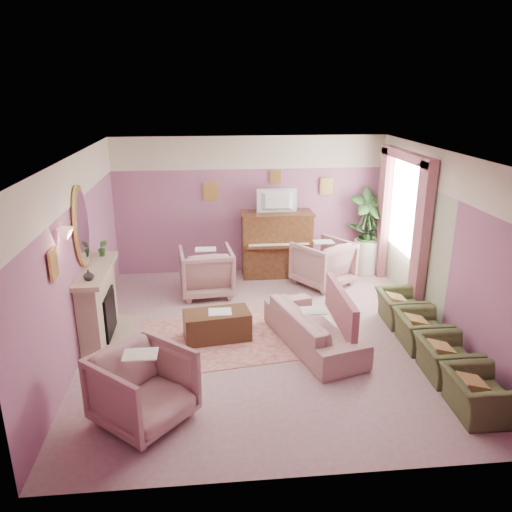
{
  "coord_description": "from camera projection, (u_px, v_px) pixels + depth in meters",
  "views": [
    {
      "loc": [
        -0.87,
        -6.95,
        3.7
      ],
      "look_at": [
        -0.15,
        0.4,
        1.19
      ],
      "focal_mm": 35.0,
      "sensor_mm": 36.0,
      "label": 1
    }
  ],
  "objects": [
    {
      "name": "floor",
      "position": [
        268.0,
        336.0,
        7.82
      ],
      "size": [
        5.5,
        6.0,
        0.01
      ],
      "primitive_type": "cube",
      "color": "#A48083",
      "rests_on": "ground"
    },
    {
      "name": "ceiling",
      "position": [
        269.0,
        156.0,
        6.92
      ],
      "size": [
        5.5,
        6.0,
        0.01
      ],
      "primitive_type": "cube",
      "color": "white",
      "rests_on": "wall_back"
    },
    {
      "name": "wall_back",
      "position": [
        251.0,
        206.0,
        10.2
      ],
      "size": [
        5.5,
        0.02,
        2.8
      ],
      "primitive_type": "cube",
      "color": "#7B5073",
      "rests_on": "floor"
    },
    {
      "name": "wall_front",
      "position": [
        308.0,
        353.0,
        4.54
      ],
      "size": [
        5.5,
        0.02,
        2.8
      ],
      "primitive_type": "cube",
      "color": "#7B5073",
      "rests_on": "floor"
    },
    {
      "name": "wall_left",
      "position": [
        77.0,
        257.0,
        7.12
      ],
      "size": [
        0.02,
        6.0,
        2.8
      ],
      "primitive_type": "cube",
      "color": "#7B5073",
      "rests_on": "floor"
    },
    {
      "name": "wall_right",
      "position": [
        447.0,
        246.0,
        7.62
      ],
      "size": [
        0.02,
        6.0,
        2.8
      ],
      "primitive_type": "cube",
      "color": "#7B5073",
      "rests_on": "floor"
    },
    {
      "name": "picture_rail_band",
      "position": [
        251.0,
        153.0,
        9.84
      ],
      "size": [
        5.5,
        0.01,
        0.65
      ],
      "primitive_type": "cube",
      "color": "beige",
      "rests_on": "wall_back"
    },
    {
      "name": "stripe_panel",
      "position": [
        410.0,
        241.0,
        8.95
      ],
      "size": [
        0.01,
        3.0,
        2.15
      ],
      "primitive_type": "cube",
      "color": "#ADBC93",
      "rests_on": "wall_right"
    },
    {
      "name": "fireplace_surround",
      "position": [
        98.0,
        305.0,
        7.59
      ],
      "size": [
        0.3,
        1.4,
        1.1
      ],
      "primitive_type": "cube",
      "color": "tan",
      "rests_on": "floor"
    },
    {
      "name": "fireplace_inset",
      "position": [
        105.0,
        314.0,
        7.65
      ],
      "size": [
        0.18,
        0.72,
        0.68
      ],
      "primitive_type": "cube",
      "color": "black",
      "rests_on": "floor"
    },
    {
      "name": "fire_ember",
      "position": [
        109.0,
        324.0,
        7.71
      ],
      "size": [
        0.06,
        0.54,
        0.1
      ],
      "primitive_type": "cube",
      "color": "#FF4828",
      "rests_on": "floor"
    },
    {
      "name": "mantel_shelf",
      "position": [
        96.0,
        270.0,
        7.41
      ],
      "size": [
        0.4,
        1.55,
        0.07
      ],
      "primitive_type": "cube",
      "color": "tan",
      "rests_on": "fireplace_surround"
    },
    {
      "name": "hearth",
      "position": [
        114.0,
        336.0,
        7.78
      ],
      "size": [
        0.55,
        1.5,
        0.02
      ],
      "primitive_type": "cube",
      "color": "tan",
      "rests_on": "floor"
    },
    {
      "name": "mirror_frame",
      "position": [
        81.0,
        226.0,
        7.18
      ],
      "size": [
        0.04,
        0.72,
        1.2
      ],
      "primitive_type": "ellipsoid",
      "color": "#DFC158",
      "rests_on": "wall_left"
    },
    {
      "name": "mirror_glass",
      "position": [
        83.0,
        226.0,
        7.18
      ],
      "size": [
        0.01,
        0.6,
        1.06
      ],
      "primitive_type": "ellipsoid",
      "color": "white",
      "rests_on": "wall_left"
    },
    {
      "name": "sconce_shade",
      "position": [
        66.0,
        234.0,
        6.14
      ],
      "size": [
        0.2,
        0.2,
        0.16
      ],
      "primitive_type": "cone",
      "color": "#E79477",
      "rests_on": "wall_left"
    },
    {
      "name": "piano",
      "position": [
        277.0,
        245.0,
        10.18
      ],
      "size": [
        1.4,
        0.6,
        1.3
      ],
      "primitive_type": "cube",
      "color": "#4E2E18",
      "rests_on": "floor"
    },
    {
      "name": "piano_keyshelf",
      "position": [
        279.0,
        246.0,
        9.83
      ],
      "size": [
        1.3,
        0.12,
        0.06
      ],
      "primitive_type": "cube",
      "color": "#4E2E18",
      "rests_on": "piano"
    },
    {
      "name": "piano_keys",
      "position": [
        279.0,
        245.0,
        9.82
      ],
      "size": [
        1.2,
        0.08,
        0.02
      ],
      "primitive_type": "cube",
      "color": "white",
      "rests_on": "piano"
    },
    {
      "name": "piano_top",
      "position": [
        277.0,
        213.0,
        9.97
      ],
      "size": [
        1.45,
        0.65,
        0.04
      ],
      "primitive_type": "cube",
      "color": "#4E2E18",
      "rests_on": "piano"
    },
    {
      "name": "television",
      "position": [
        277.0,
        199.0,
        9.83
      ],
      "size": [
        0.8,
        0.12,
        0.48
      ],
      "primitive_type": "imported",
      "color": "black",
      "rests_on": "piano"
    },
    {
      "name": "print_back_left",
      "position": [
        211.0,
        191.0,
        9.98
      ],
      "size": [
        0.3,
        0.03,
        0.38
      ],
      "primitive_type": "cube",
      "color": "#DFC158",
      "rests_on": "wall_back"
    },
    {
      "name": "print_back_right",
      "position": [
        326.0,
        186.0,
        10.18
      ],
      "size": [
        0.26,
        0.03,
        0.34
      ],
      "primitive_type": "cube",
      "color": "#DFC158",
      "rests_on": "wall_back"
    },
    {
      "name": "print_back_mid",
      "position": [
        275.0,
        176.0,
        10.01
      ],
      "size": [
        0.22,
        0.03,
        0.26
      ],
      "primitive_type": "cube",
      "color": "#DFC158",
      "rests_on": "wall_back"
    },
    {
      "name": "print_left_wall",
      "position": [
        53.0,
        264.0,
        5.89
      ],
      "size": [
        0.03,
        0.28,
        0.36
      ],
      "primitive_type": "cube",
      "color": "#DFC158",
      "rests_on": "wall_left"
    },
    {
      "name": "window_blind",
      "position": [
        407.0,
        204.0,
        8.98
      ],
      "size": [
        0.03,
        1.4,
        1.8
      ],
      "primitive_type": "cube",
      "color": "beige",
      "rests_on": "wall_right"
    },
    {
      "name": "curtain_left",
      "position": [
        421.0,
        240.0,
        8.24
      ],
      "size": [
        0.16,
        0.34,
        2.6
      ],
      "primitive_type": "cube",
      "color": "#9D5762",
      "rests_on": "floor"
    },
    {
      "name": "curtain_right",
      "position": [
        383.0,
        214.0,
        9.97
      ],
      "size": [
        0.16,
        0.34,
        2.6
      ],
      "primitive_type": "cube",
      "color": "#9D5762",
      "rests_on": "floor"
    },
    {
      "name": "pelmet",
      "position": [
        407.0,
        156.0,
        8.7
      ],
      "size": [
        0.16,
        2.2,
        0.16
      ],
      "primitive_type": "cube",
      "color": "#9D5762",
      "rests_on": "wall_right"
    },
    {
      "name": "mantel_plant",
      "position": [
        103.0,
        248.0,
        7.88
      ],
      "size": [
        0.16,
        0.16,
        0.28
      ],
      "primitive_type": "imported",
      "color": "#264D20",
      "rests_on": "mantel_shelf"
    },
    {
      "name": "mantel_vase",
      "position": [
        88.0,
        275.0,
        6.91
      ],
      "size": [
        0.16,
        0.16,
        0.16
      ],
      "primitive_type": "imported",
      "color": "beige",
      "rests_on": "mantel_shelf"
    },
    {
      "name": "area_rug",
      "position": [
        224.0,
        338.0,
        7.73
      ],
      "size": [
        2.74,
        2.15,
        0.01
      ],
      "primitive_type": "cube",
      "rotation": [
        0.0,
        0.0,
        0.15
      ],
      "color": "#B9726A",
      "rests_on": "floor"
    },
    {
      "name": "coffee_table",
      "position": [
        217.0,
        325.0,
        7.67
      ],
      "size": [
        1.06,
        0.64,
        0.45
      ],
      "primitive_type": "cube",
      "rotation": [
        0.0,
        0.0,
        0.15
      ],
      "color": "#422B18",
      "rests_on": "floor"
    },
    {
      "name": "table_paper",
      "position": [
        220.0,
        312.0,
        7.6
      ],
      "size": [
        0.35,
        0.28,
        0.01
      ],
      "primitive_type": "cube",
      "color": "white",
      "rests_on": "coffee_table"
    },
    {
      "name": "sofa",
      "position": [
        314.0,
        321.0,
        7.42
      ],
      "size": [
        0.67,
        2.0,
        0.81
      ],
      "primitive_type": "imported",
      "color": "tan",
      "rests_on": "floor"
    },
    {
      "name": "sofa_throw",
      "position": [
        341.0,
        307.0,
        7.4
      ],
      "size": [
        0.1,
        1.51,
        0.55
      ],
      "primitive_type": "cube",
      "color": "#9D5762",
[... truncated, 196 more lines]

